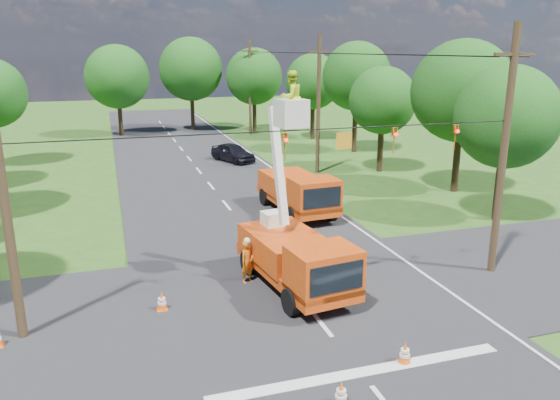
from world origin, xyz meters
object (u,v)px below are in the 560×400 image
object	(u,v)px
traffic_cone_0	(341,394)
pole_right_mid	(318,104)
pole_right_near	(504,151)
pole_left	(5,203)
ground_worker	(247,262)
distant_car	(233,152)
traffic_cone_1	(405,353)
bucket_truck	(296,246)
traffic_cone_3	(286,216)
second_truck	(298,192)
tree_far_c	(254,76)
traffic_cone_6	(273,187)
tree_far_b	(191,69)
tree_right_d	(357,76)
tree_right_c	(383,101)
tree_right_b	(463,91)
pole_right_far	(250,87)
tree_right_a	(507,117)
tree_far_a	(117,77)
traffic_cone_4	(162,301)
traffic_cone_2	(292,230)
tree_right_e	(313,82)

from	to	relation	value
traffic_cone_0	pole_right_mid	distance (m)	28.46
pole_right_near	pole_left	bearing A→B (deg)	180.00
ground_worker	pole_left	xyz separation A→B (m)	(-7.99, -1.96, 3.63)
distant_car	traffic_cone_1	distance (m)	31.03
bucket_truck	traffic_cone_3	distance (m)	8.58
second_truck	tree_far_c	bearing A→B (deg)	75.34
traffic_cone_6	distant_car	bearing A→B (deg)	91.12
traffic_cone_0	tree_far_b	world-z (taller)	tree_far_b
pole_right_mid	tree_right_d	world-z (taller)	pole_right_mid
traffic_cone_3	tree_far_c	xyz separation A→B (m)	(7.11, 33.04, 5.70)
pole_left	traffic_cone_6	bearing A→B (deg)	49.19
pole_right_near	pole_right_mid	world-z (taller)	same
second_truck	tree_right_c	world-z (taller)	tree_right_c
traffic_cone_0	traffic_cone_1	size ratio (longest dim) A/B	1.00
tree_right_b	pole_right_far	bearing A→B (deg)	103.07
tree_right_b	tree_right_c	distance (m)	7.31
tree_right_a	tree_far_a	size ratio (longest dim) A/B	0.87
traffic_cone_0	tree_far_a	xyz separation A→B (m)	(-3.87, 49.36, 5.83)
pole_right_near	traffic_cone_4	bearing A→B (deg)	177.81
traffic_cone_0	traffic_cone_4	world-z (taller)	same
traffic_cone_1	traffic_cone_3	bearing A→B (deg)	86.23
traffic_cone_0	traffic_cone_3	distance (m)	15.72
traffic_cone_6	traffic_cone_3	bearing A→B (deg)	-100.52
second_truck	pole_right_far	world-z (taller)	pole_right_far
traffic_cone_6	traffic_cone_0	bearing A→B (deg)	-102.25
traffic_cone_1	traffic_cone_2	xyz separation A→B (m)	(0.44, 11.67, 0.00)
traffic_cone_3	pole_left	distance (m)	15.45
distant_car	traffic_cone_1	world-z (taller)	distant_car
tree_right_a	bucket_truck	bearing A→B (deg)	-158.77
pole_right_near	tree_right_a	size ratio (longest dim) A/B	1.21
bucket_truck	tree_right_c	size ratio (longest dim) A/B	1.05
traffic_cone_6	tree_far_c	bearing A→B (deg)	77.49
traffic_cone_4	tree_far_b	bearing A→B (deg)	79.78
pole_right_far	tree_far_a	bearing A→B (deg)	167.47
distant_car	pole_left	world-z (taller)	pole_left
traffic_cone_6	pole_left	size ratio (longest dim) A/B	0.08
traffic_cone_6	tree_right_e	bearing A→B (deg)	62.71
pole_right_mid	tree_right_e	bearing A→B (deg)	70.54
tree_far_a	pole_right_near	bearing A→B (deg)	-72.57
traffic_cone_1	traffic_cone_0	bearing A→B (deg)	-154.27
traffic_cone_6	tree_right_a	distance (m)	14.46
traffic_cone_0	distant_car	bearing A→B (deg)	82.14
bucket_truck	tree_far_b	size ratio (longest dim) A/B	0.80
second_truck	pole_right_mid	xyz separation A→B (m)	(4.96, 9.78, 3.82)
pole_left	pole_right_mid	bearing A→B (deg)	48.01
traffic_cone_0	tree_far_a	size ratio (longest dim) A/B	0.07
tree_right_b	tree_right_d	distance (m)	15.00
second_truck	tree_right_e	size ratio (longest dim) A/B	0.78
pole_right_far	tree_far_a	size ratio (longest dim) A/B	1.05
ground_worker	tree_far_b	distance (m)	43.68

